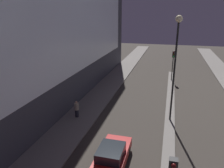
# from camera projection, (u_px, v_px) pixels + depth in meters

# --- Properties ---
(building_left) EXTENTS (6.01, 37.89, 20.13)m
(building_left) POSITION_uv_depth(u_px,v_px,m) (55.00, 5.00, 23.10)
(building_left) COLOR #383842
(building_left) RESTS_ON ground
(median_strip) EXTENTS (0.87, 31.60, 0.14)m
(median_strip) POSITION_uv_depth(u_px,v_px,m) (170.00, 113.00, 21.13)
(median_strip) COLOR #66605B
(median_strip) RESTS_ON ground
(traffic_light_mid) EXTENTS (0.32, 0.42, 4.17)m
(traffic_light_mid) POSITION_uv_depth(u_px,v_px,m) (173.00, 59.00, 30.37)
(traffic_light_mid) COLOR black
(traffic_light_mid) RESTS_ON median_strip
(street_lamp) EXTENTS (0.57, 0.57, 9.03)m
(street_lamp) POSITION_uv_depth(u_px,v_px,m) (176.00, 50.00, 17.80)
(street_lamp) COLOR black
(street_lamp) RESTS_ON median_strip
(car_left_lane) EXTENTS (1.78, 4.26, 1.56)m
(car_left_lane) POSITION_uv_depth(u_px,v_px,m) (112.00, 157.00, 13.65)
(car_left_lane) COLOR maroon
(car_left_lane) RESTS_ON ground
(pedestrian_on_left_sidewalk) EXTENTS (0.44, 0.44, 1.56)m
(pedestrian_on_left_sidewalk) POSITION_uv_depth(u_px,v_px,m) (77.00, 109.00, 20.06)
(pedestrian_on_left_sidewalk) COLOR black
(pedestrian_on_left_sidewalk) RESTS_ON sidewalk_left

